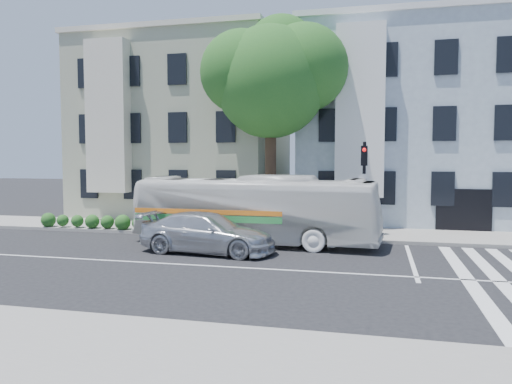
% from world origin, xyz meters
% --- Properties ---
extents(ground, '(120.00, 120.00, 0.00)m').
position_xyz_m(ground, '(0.00, 0.00, 0.00)').
color(ground, black).
rests_on(ground, ground).
extents(sidewalk_far, '(80.00, 4.00, 0.15)m').
position_xyz_m(sidewalk_far, '(0.00, 8.00, 0.07)').
color(sidewalk_far, gray).
rests_on(sidewalk_far, ground).
extents(sidewalk_near, '(80.00, 4.00, 0.15)m').
position_xyz_m(sidewalk_near, '(0.00, -8.00, 0.07)').
color(sidewalk_near, gray).
rests_on(sidewalk_near, ground).
extents(building_left, '(12.00, 10.00, 11.00)m').
position_xyz_m(building_left, '(-7.00, 15.00, 5.50)').
color(building_left, '#9EA489').
rests_on(building_left, ground).
extents(building_right, '(12.00, 10.00, 11.00)m').
position_xyz_m(building_right, '(7.00, 15.00, 5.50)').
color(building_right, '#97A5B3').
rests_on(building_right, ground).
extents(street_tree, '(7.30, 5.90, 11.10)m').
position_xyz_m(street_tree, '(0.06, 8.74, 7.83)').
color(street_tree, '#2D2116').
rests_on(street_tree, ground).
extents(bus, '(3.37, 10.87, 2.98)m').
position_xyz_m(bus, '(0.13, 4.68, 1.49)').
color(bus, silver).
rests_on(bus, ground).
extents(sedan, '(2.72, 5.61, 1.57)m').
position_xyz_m(sedan, '(-1.20, 2.30, 0.79)').
color(sedan, silver).
rests_on(sedan, ground).
extents(hedge, '(8.54, 1.43, 0.70)m').
position_xyz_m(hedge, '(-7.08, 6.30, 0.50)').
color(hedge, '#376821').
rests_on(hedge, sidewalk_far).
extents(traffic_signal, '(0.47, 0.54, 4.46)m').
position_xyz_m(traffic_signal, '(4.66, 7.17, 2.88)').
color(traffic_signal, black).
rests_on(traffic_signal, ground).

